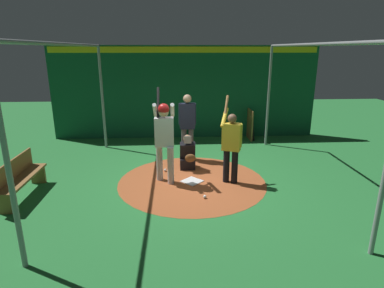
{
  "coord_description": "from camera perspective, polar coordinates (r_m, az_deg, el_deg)",
  "views": [
    {
      "loc": [
        7.09,
        -0.4,
        3.08
      ],
      "look_at": [
        0.0,
        0.0,
        0.95
      ],
      "focal_mm": 29.74,
      "sensor_mm": 36.0,
      "label": 1
    }
  ],
  "objects": [
    {
      "name": "ground_plane",
      "position": [
        7.74,
        0.0,
        -6.75
      ],
      "size": [
        25.27,
        25.27,
        0.0
      ],
      "primitive_type": "plane",
      "color": "#287A38"
    },
    {
      "name": "bench",
      "position": [
        7.75,
        -28.49,
        -5.31
      ],
      "size": [
        1.72,
        0.36,
        0.85
      ],
      "color": "olive",
      "rests_on": "ground"
    },
    {
      "name": "back_wall",
      "position": [
        11.36,
        -1.21,
        9.28
      ],
      "size": [
        0.22,
        9.27,
        3.21
      ],
      "color": "#145133",
      "rests_on": "ground"
    },
    {
      "name": "dirt_circle",
      "position": [
        7.74,
        0.0,
        -6.73
      ],
      "size": [
        3.55,
        3.55,
        0.01
      ],
      "primitive_type": "cylinder",
      "color": "#AD562D",
      "rests_on": "ground"
    },
    {
      "name": "bat_rack",
      "position": [
        11.62,
        10.18,
        3.56
      ],
      "size": [
        1.18,
        0.2,
        1.05
      ],
      "color": "olive",
      "rests_on": "ground"
    },
    {
      "name": "visitor",
      "position": [
        7.44,
        7.03,
        0.08
      ],
      "size": [
        0.65,
        0.52,
        2.04
      ],
      "rotation": [
        0.0,
        0.0,
        -0.38
      ],
      "color": "black",
      "rests_on": "ground"
    },
    {
      "name": "home_plate",
      "position": [
        7.74,
        0.0,
        -6.67
      ],
      "size": [
        0.59,
        0.59,
        0.01
      ],
      "primitive_type": "cube",
      "rotation": [
        0.0,
        0.0,
        0.79
      ],
      "color": "white",
      "rests_on": "dirt_circle"
    },
    {
      "name": "catcher",
      "position": [
        8.43,
        -0.77,
        -2.08
      ],
      "size": [
        0.58,
        0.4,
        0.94
      ],
      "color": "black",
      "rests_on": "ground"
    },
    {
      "name": "umpire",
      "position": [
        9.0,
        -0.83,
        3.76
      ],
      "size": [
        0.23,
        0.49,
        1.88
      ],
      "color": "#4C4C51",
      "rests_on": "ground"
    },
    {
      "name": "baseball_0",
      "position": [
        6.9,
        2.32,
        -9.42
      ],
      "size": [
        0.07,
        0.07,
        0.07
      ],
      "primitive_type": "sphere",
      "color": "white",
      "rests_on": "dirt_circle"
    },
    {
      "name": "baseball_1",
      "position": [
        8.36,
        -4.83,
        -4.68
      ],
      "size": [
        0.07,
        0.07,
        0.07
      ],
      "primitive_type": "sphere",
      "color": "white",
      "rests_on": "dirt_circle"
    },
    {
      "name": "cage_frame",
      "position": [
        7.15,
        0.0,
        10.03
      ],
      "size": [
        6.03,
        5.36,
        3.21
      ],
      "color": "gray",
      "rests_on": "ground"
    },
    {
      "name": "batter",
      "position": [
        7.39,
        -5.02,
        1.68
      ],
      "size": [
        0.68,
        0.49,
        2.22
      ],
      "color": "#BCBCC0",
      "rests_on": "ground"
    }
  ]
}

